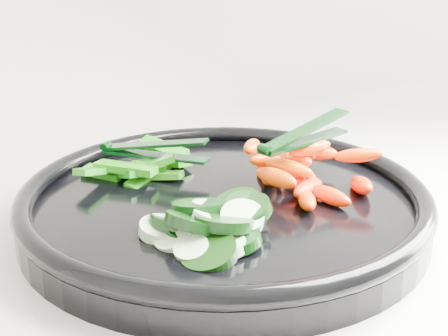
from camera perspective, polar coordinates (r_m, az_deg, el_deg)
name	(u,v)px	position (r m, az deg, el deg)	size (l,w,h in m)	color
veggie_tray	(224,203)	(0.57, 0.00, -3.24)	(0.41, 0.41, 0.04)	black
cucumber_pile	(209,223)	(0.50, -1.36, -5.07)	(0.12, 0.12, 0.04)	black
carrot_pile	(299,169)	(0.60, 6.88, -0.13)	(0.12, 0.15, 0.05)	#FF1900
pepper_pile	(143,167)	(0.63, -7.42, 0.09)	(0.13, 0.10, 0.04)	#23720A
tong_carrot	(303,136)	(0.59, 7.21, 2.89)	(0.11, 0.04, 0.02)	black
tong_pepper	(152,150)	(0.63, -6.62, 1.67)	(0.09, 0.09, 0.02)	black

